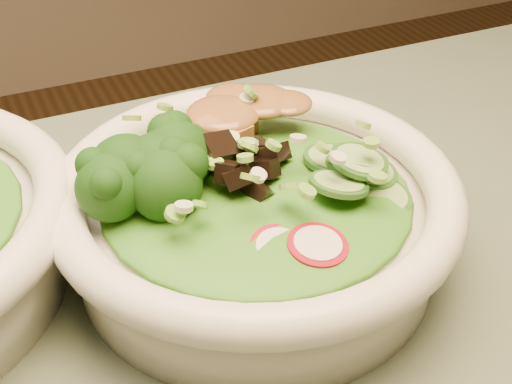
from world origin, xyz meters
name	(u,v)px	position (x,y,z in m)	size (l,w,h in m)	color
salad_bowl	(256,216)	(-0.13, 0.12, 0.79)	(0.29, 0.29, 0.08)	white
lettuce_bed	(256,191)	(-0.13, 0.12, 0.81)	(0.22, 0.22, 0.03)	#1F5C13
broccoli_florets	(158,182)	(-0.20, 0.13, 0.83)	(0.09, 0.07, 0.05)	black
radish_slices	(283,250)	(-0.14, 0.05, 0.82)	(0.12, 0.04, 0.02)	maroon
cucumber_slices	(354,166)	(-0.06, 0.10, 0.83)	(0.07, 0.07, 0.04)	#8FC76F
mushroom_heap	(252,162)	(-0.13, 0.13, 0.83)	(0.07, 0.07, 0.04)	black
tofu_cubes	(242,126)	(-0.11, 0.18, 0.83)	(0.10, 0.06, 0.04)	#935931
peanut_sauce	(241,110)	(-0.11, 0.18, 0.84)	(0.07, 0.06, 0.02)	brown
scallion_garnish	(256,159)	(-0.13, 0.12, 0.84)	(0.21, 0.21, 0.03)	#73AE3D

